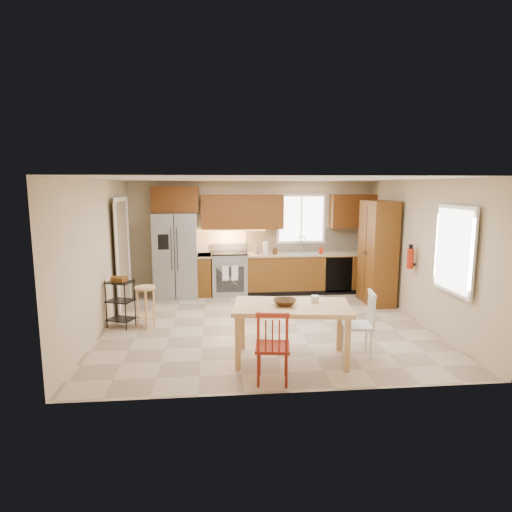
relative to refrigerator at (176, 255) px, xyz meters
The scene contains 33 objects.
floor 2.87m from the refrigerator, 51.34° to the right, with size 5.50×5.50×0.00m, color tan.
ceiling 3.15m from the refrigerator, 51.34° to the right, with size 5.50×5.00×0.02m, color silver.
wall_back 1.77m from the refrigerator, 12.44° to the left, with size 5.50×0.02×2.50m, color #CCB793.
wall_front 4.94m from the refrigerator, 69.82° to the right, with size 5.50×0.02×2.50m, color #CCB793.
wall_left 2.39m from the refrigerator, 116.29° to the right, with size 0.02×5.00×2.50m, color #CCB793.
wall_right 4.94m from the refrigerator, 25.53° to the right, with size 0.02×5.00×2.50m, color #CCB793.
refrigerator is the anchor object (origin of this frame).
range_stove 1.24m from the refrigerator, ahead, with size 0.76×0.63×0.92m, color gray.
base_cabinet_narrow 0.76m from the refrigerator, ahead, with size 0.30×0.60×0.90m, color brown.
base_cabinet_run 3.03m from the refrigerator, ahead, with size 2.92×0.60×0.90m, color brown.
dishwasher 3.59m from the refrigerator, ahead, with size 0.60×0.02×0.78m, color black.
backsplash 3.02m from the refrigerator, ahead, with size 2.92×0.03×0.55m, color beige.
upper_over_fridge 1.21m from the refrigerator, 90.00° to the left, with size 1.00×0.35×0.55m, color #57280E.
upper_left_block 1.73m from the refrigerator, ahead, with size 1.80×0.35×0.75m, color #57280E.
upper_right_block 4.06m from the refrigerator, ahead, with size 1.00×0.35×0.75m, color #57280E.
window_back 2.92m from the refrigerator, ahead, with size 1.12×0.04×1.12m, color white.
sink 2.80m from the refrigerator, ahead, with size 0.62×0.46×0.16m, color gray.
undercab_glow 1.27m from the refrigerator, ahead, with size 1.60×0.30×0.01m, color #FFBF66.
soap_bottle 3.18m from the refrigerator, ahead, with size 0.09×0.09×0.19m, color #AA200B.
paper_towel 1.95m from the refrigerator, ahead, with size 0.12×0.12×0.28m, color silver.
canister_steel 1.75m from the refrigerator, ahead, with size 0.11×0.11×0.18m, color gray.
canister_wood 2.15m from the refrigerator, ahead, with size 0.10×0.10×0.14m, color #462B12.
pantry 4.23m from the refrigerator, 12.62° to the right, with size 0.50×0.95×2.10m, color brown.
fire_extinguisher 4.76m from the refrigerator, 24.52° to the right, with size 0.12×0.12×0.36m, color #AA200B.
window_right 5.50m from the refrigerator, 36.79° to the right, with size 0.04×1.02×1.32m, color white.
doorway 1.28m from the refrigerator, 139.62° to the right, with size 0.04×0.95×2.10m, color #8C7A59.
dining_table 4.15m from the refrigerator, 62.82° to the right, with size 1.58×0.89×0.77m, color #DFAB6F, non-canonical shape.
chair_red 4.59m from the refrigerator, 70.47° to the right, with size 0.43×0.43×0.93m, color maroon, non-canonical shape.
chair_white 4.61m from the refrigerator, 51.91° to the right, with size 0.43×0.43×0.93m, color silver, non-canonical shape.
table_bowl 4.07m from the refrigerator, 64.05° to the right, with size 0.32×0.32×0.08m, color #462B12.
table_jar 4.20m from the refrigerator, 58.00° to the right, with size 0.12×0.12×0.14m, color silver.
bar_stool 2.18m from the refrigerator, 99.39° to the right, with size 0.35×0.35×0.72m, color #DFAB6F, non-canonical shape.
utility_cart 2.20m from the refrigerator, 111.17° to the right, with size 0.41×0.32×0.83m, color black, non-canonical shape.
Camera 1 is at (-0.84, -7.11, 2.39)m, focal length 30.00 mm.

